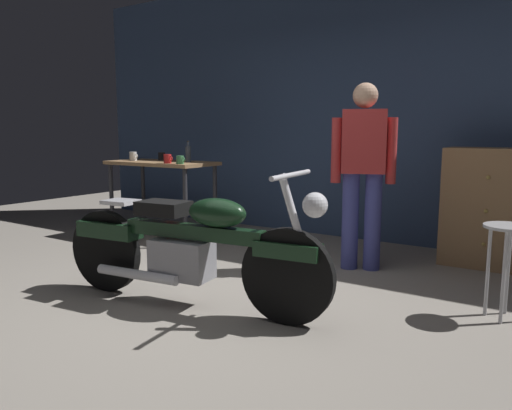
{
  "coord_description": "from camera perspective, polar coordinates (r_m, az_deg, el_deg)",
  "views": [
    {
      "loc": [
        2.16,
        -2.64,
        1.25
      ],
      "look_at": [
        -0.04,
        0.7,
        0.65
      ],
      "focal_mm": 34.5,
      "sensor_mm": 36.0,
      "label": 1
    }
  ],
  "objects": [
    {
      "name": "wooden_dresser",
      "position": [
        5.03,
        25.48,
        -0.29
      ],
      "size": [
        0.8,
        0.47,
        1.1
      ],
      "color": "#99724C",
      "rests_on": "ground_plane"
    },
    {
      "name": "ground_plane",
      "position": [
        3.63,
        -5.66,
        -11.66
      ],
      "size": [
        12.0,
        12.0,
        0.0
      ],
      "primitive_type": "plane",
      "color": "gray"
    },
    {
      "name": "back_wall",
      "position": [
        5.86,
        11.94,
        11.3
      ],
      "size": [
        8.0,
        0.12,
        3.1
      ],
      "primitive_type": "cube",
      "color": "#384C70",
      "rests_on": "ground_plane"
    },
    {
      "name": "mug_red_diner",
      "position": [
        5.51,
        -10.2,
        5.3
      ],
      "size": [
        0.12,
        0.08,
        0.1
      ],
      "color": "red",
      "rests_on": "workbench"
    },
    {
      "name": "workbench",
      "position": [
        5.91,
        -10.89,
        3.9
      ],
      "size": [
        1.3,
        0.64,
        0.9
      ],
      "color": "#99724C",
      "rests_on": "ground_plane"
    },
    {
      "name": "motorcycle",
      "position": [
        3.54,
        -7.77,
        -4.62
      ],
      "size": [
        2.18,
        0.65,
        1.0
      ],
      "rotation": [
        0.0,
        0.0,
        0.12
      ],
      "color": "black",
      "rests_on": "ground_plane"
    },
    {
      "name": "shop_stool",
      "position": [
        3.66,
        27.18,
        -4.28
      ],
      "size": [
        0.32,
        0.32,
        0.64
      ],
      "color": "#B2B2B7",
      "rests_on": "ground_plane"
    },
    {
      "name": "person_standing",
      "position": [
        4.5,
        12.31,
        4.21
      ],
      "size": [
        0.54,
        0.34,
        1.67
      ],
      "rotation": [
        0.0,
        0.0,
        3.51
      ],
      "color": "#434896",
      "rests_on": "ground_plane"
    },
    {
      "name": "mug_black_matte",
      "position": [
        6.12,
        -10.87,
        5.57
      ],
      "size": [
        0.12,
        0.09,
        0.1
      ],
      "color": "black",
      "rests_on": "workbench"
    },
    {
      "name": "bottle",
      "position": [
        5.74,
        -7.87,
        5.94
      ],
      "size": [
        0.06,
        0.06,
        0.24
      ],
      "color": "#3F4C59",
      "rests_on": "workbench"
    },
    {
      "name": "mug_green_speckled",
      "position": [
        5.38,
        -8.79,
        5.19
      ],
      "size": [
        0.11,
        0.08,
        0.09
      ],
      "color": "#3D7F4C",
      "rests_on": "workbench"
    },
    {
      "name": "mug_white_ceramic",
      "position": [
        6.1,
        -14.05,
        5.51
      ],
      "size": [
        0.12,
        0.09,
        0.11
      ],
      "color": "white",
      "rests_on": "workbench"
    }
  ]
}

